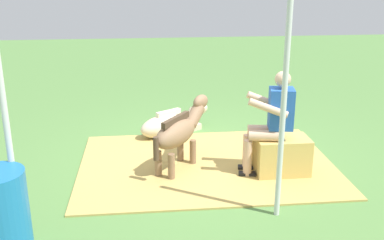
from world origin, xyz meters
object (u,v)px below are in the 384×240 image
object	(u,v)px
pony_lying	(170,124)
tent_pole_right	(7,130)
hay_bale	(282,156)
soda_bottle	(306,151)
person_seated	(271,118)
water_barrel	(0,216)
pony_standing	(179,131)
tent_pole_left	(283,113)

from	to	relation	value
pony_lying	tent_pole_right	distance (m)	3.46
hay_bale	tent_pole_right	bearing A→B (deg)	22.28
soda_bottle	tent_pole_right	bearing A→B (deg)	25.78
person_seated	tent_pole_right	world-z (taller)	tent_pole_right
pony_lying	water_barrel	distance (m)	3.59
person_seated	pony_standing	size ratio (longest dim) A/B	1.19
hay_bale	person_seated	bearing A→B (deg)	-6.64
tent_pole_right	tent_pole_left	bearing A→B (deg)	-175.22
pony_standing	tent_pole_left	size ratio (longest dim) A/B	0.50
soda_bottle	water_barrel	world-z (taller)	water_barrel
hay_bale	soda_bottle	world-z (taller)	hay_bale
person_seated	water_barrel	bearing A→B (deg)	27.18
pony_lying	soda_bottle	xyz separation A→B (m)	(-1.87, 1.18, -0.07)
soda_bottle	tent_pole_left	bearing A→B (deg)	60.07
pony_lying	hay_bale	bearing A→B (deg)	129.77
hay_bale	soda_bottle	bearing A→B (deg)	-137.24
person_seated	tent_pole_left	distance (m)	1.12
person_seated	pony_standing	distance (m)	1.21
soda_bottle	tent_pole_right	distance (m)	4.05
pony_standing	tent_pole_left	world-z (taller)	tent_pole_left
soda_bottle	tent_pole_left	xyz separation A→B (m)	(0.85, 1.48, 1.05)
person_seated	tent_pole_left	size ratio (longest dim) A/B	0.59
pony_lying	soda_bottle	distance (m)	2.21
hay_bale	tent_pole_right	size ratio (longest dim) A/B	0.29
pony_standing	pony_lying	bearing A→B (deg)	-87.64
pony_lying	soda_bottle	world-z (taller)	pony_lying
person_seated	soda_bottle	world-z (taller)	person_seated
hay_bale	water_barrel	xyz separation A→B (m)	(3.11, 1.49, 0.18)
pony_standing	soda_bottle	xyz separation A→B (m)	(-1.82, -0.14, -0.41)
hay_bale	person_seated	xyz separation A→B (m)	(0.17, -0.02, 0.52)
soda_bottle	pony_standing	bearing A→B (deg)	4.30
pony_lying	water_barrel	bearing A→B (deg)	60.96
person_seated	water_barrel	size ratio (longest dim) A/B	1.61
pony_lying	tent_pole_right	bearing A→B (deg)	60.15
water_barrel	pony_lying	bearing A→B (deg)	-119.04
person_seated	pony_lying	bearing A→B (deg)	-53.48
hay_bale	tent_pole_right	xyz separation A→B (m)	(3.02, 1.24, 0.92)
tent_pole_left	water_barrel	bearing A→B (deg)	9.82
pony_standing	hay_bale	bearing A→B (deg)	166.00
tent_pole_right	pony_standing	bearing A→B (deg)	-137.49
pony_standing	water_barrel	bearing A→B (deg)	45.38
water_barrel	tent_pole_right	xyz separation A→B (m)	(-0.09, -0.25, 0.74)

